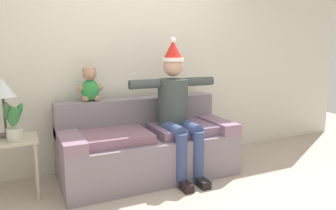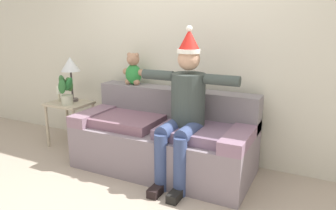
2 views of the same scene
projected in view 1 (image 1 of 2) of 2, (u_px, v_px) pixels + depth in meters
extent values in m
cube|color=beige|center=(130.00, 55.00, 3.92)|extent=(7.00, 0.10, 2.70)
cube|color=gray|center=(148.00, 156.00, 3.62)|extent=(1.91, 0.86, 0.47)
cube|color=gray|center=(138.00, 114.00, 3.82)|extent=(1.91, 0.24, 0.38)
cube|color=gray|center=(69.00, 139.00, 3.22)|extent=(0.22, 0.86, 0.12)
cube|color=gray|center=(212.00, 123.00, 3.93)|extent=(0.22, 0.86, 0.12)
cube|color=#7C5868|center=(111.00, 137.00, 3.35)|extent=(0.76, 0.60, 0.10)
cube|color=slate|center=(184.00, 128.00, 3.71)|extent=(0.76, 0.60, 0.10)
cylinder|color=#38423E|center=(173.00, 102.00, 3.63)|extent=(0.34, 0.34, 0.52)
sphere|color=tan|center=(173.00, 66.00, 3.56)|extent=(0.22, 0.22, 0.22)
cylinder|color=white|center=(173.00, 59.00, 3.54)|extent=(0.23, 0.23, 0.04)
cone|color=red|center=(173.00, 49.00, 3.52)|extent=(0.21, 0.21, 0.20)
sphere|color=white|center=(173.00, 40.00, 3.51)|extent=(0.06, 0.06, 0.06)
cylinder|color=#364673|center=(173.00, 129.00, 3.45)|extent=(0.14, 0.40, 0.14)
cylinder|color=#364673|center=(181.00, 160.00, 3.32)|extent=(0.13, 0.13, 0.57)
cube|color=black|center=(185.00, 186.00, 3.30)|extent=(0.10, 0.24, 0.08)
cylinder|color=#364673|center=(189.00, 127.00, 3.54)|extent=(0.14, 0.40, 0.14)
cylinder|color=#364673|center=(198.00, 158.00, 3.41)|extent=(0.13, 0.13, 0.57)
cube|color=black|center=(201.00, 182.00, 3.38)|extent=(0.10, 0.24, 0.08)
cylinder|color=#38423E|center=(144.00, 84.00, 3.44)|extent=(0.34, 0.10, 0.10)
cylinder|color=#38423E|center=(199.00, 81.00, 3.73)|extent=(0.34, 0.10, 0.10)
ellipsoid|color=#2B893B|center=(90.00, 90.00, 3.54)|extent=(0.20, 0.16, 0.24)
sphere|color=#A77C60|center=(90.00, 74.00, 3.50)|extent=(0.15, 0.15, 0.15)
sphere|color=#A77C60|center=(91.00, 75.00, 3.45)|extent=(0.07, 0.07, 0.07)
sphere|color=#A77C60|center=(84.00, 69.00, 3.47)|extent=(0.05, 0.05, 0.05)
sphere|color=#A77C60|center=(94.00, 69.00, 3.52)|extent=(0.05, 0.05, 0.05)
sphere|color=#A77C60|center=(80.00, 88.00, 3.49)|extent=(0.08, 0.08, 0.08)
sphere|color=#A77C60|center=(86.00, 99.00, 3.50)|extent=(0.08, 0.08, 0.08)
sphere|color=#A77C60|center=(100.00, 87.00, 3.57)|extent=(0.08, 0.08, 0.08)
sphere|color=#A77C60|center=(97.00, 98.00, 3.55)|extent=(0.08, 0.08, 0.08)
cube|color=#B3A78D|center=(8.00, 140.00, 3.05)|extent=(0.52, 0.42, 0.03)
cylinder|color=#B3A78D|center=(37.00, 172.00, 3.04)|extent=(0.04, 0.04, 0.55)
cylinder|color=#B3A78D|center=(35.00, 160.00, 3.36)|extent=(0.04, 0.04, 0.55)
cylinder|color=#554C4A|center=(6.00, 135.00, 3.12)|extent=(0.14, 0.14, 0.03)
cylinder|color=#453E3F|center=(5.00, 116.00, 3.08)|extent=(0.02, 0.02, 0.36)
cone|color=silver|center=(2.00, 88.00, 3.04)|extent=(0.24, 0.24, 0.18)
cylinder|color=#B5BAA2|center=(15.00, 134.00, 2.98)|extent=(0.14, 0.14, 0.12)
ellipsoid|color=#256D32|center=(18.00, 112.00, 2.97)|extent=(0.13, 0.11, 0.20)
ellipsoid|color=#36652E|center=(11.00, 113.00, 3.01)|extent=(0.17, 0.11, 0.21)
ellipsoid|color=#356334|center=(7.00, 111.00, 2.92)|extent=(0.09, 0.16, 0.20)
ellipsoid|color=#2C6A33|center=(14.00, 117.00, 2.89)|extent=(0.14, 0.08, 0.20)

